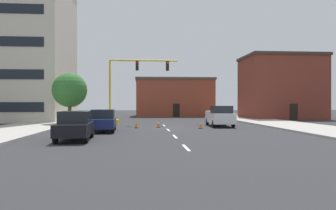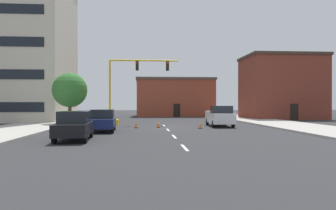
# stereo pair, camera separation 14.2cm
# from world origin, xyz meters

# --- Properties ---
(ground_plane) EXTENTS (160.00, 160.00, 0.00)m
(ground_plane) POSITION_xyz_m (0.00, 0.00, 0.00)
(ground_plane) COLOR #2D2D30
(sidewalk_left) EXTENTS (6.00, 56.00, 0.14)m
(sidewalk_left) POSITION_xyz_m (-12.51, 8.00, 0.07)
(sidewalk_left) COLOR #B2ADA3
(sidewalk_left) RESTS_ON ground_plane
(sidewalk_right) EXTENTS (6.00, 56.00, 0.14)m
(sidewalk_right) POSITION_xyz_m (12.51, 8.00, 0.07)
(sidewalk_right) COLOR #B2ADA3
(sidewalk_right) RESTS_ON ground_plane
(lane_stripe_seg_0) EXTENTS (0.16, 2.40, 0.01)m
(lane_stripe_seg_0) POSITION_xyz_m (0.00, -14.00, 0.00)
(lane_stripe_seg_0) COLOR silver
(lane_stripe_seg_0) RESTS_ON ground_plane
(lane_stripe_seg_1) EXTENTS (0.16, 2.40, 0.01)m
(lane_stripe_seg_1) POSITION_xyz_m (0.00, -8.50, 0.00)
(lane_stripe_seg_1) COLOR silver
(lane_stripe_seg_1) RESTS_ON ground_plane
(lane_stripe_seg_2) EXTENTS (0.16, 2.40, 0.01)m
(lane_stripe_seg_2) POSITION_xyz_m (0.00, -3.00, 0.00)
(lane_stripe_seg_2) COLOR silver
(lane_stripe_seg_2) RESTS_ON ground_plane
(lane_stripe_seg_3) EXTENTS (0.16, 2.40, 0.01)m
(lane_stripe_seg_3) POSITION_xyz_m (0.00, 2.50, 0.00)
(lane_stripe_seg_3) COLOR silver
(lane_stripe_seg_3) RESTS_ON ground_plane
(building_tall_left) EXTENTS (13.45, 12.94, 18.45)m
(building_tall_left) POSITION_xyz_m (-18.42, 13.42, 9.24)
(building_tall_left) COLOR beige
(building_tall_left) RESTS_ON ground_plane
(building_brick_center) EXTENTS (13.43, 9.41, 6.59)m
(building_brick_center) POSITION_xyz_m (3.43, 27.72, 3.30)
(building_brick_center) COLOR brown
(building_brick_center) RESTS_ON ground_plane
(building_row_right) EXTENTS (10.89, 8.44, 9.22)m
(building_row_right) POSITION_xyz_m (18.18, 16.36, 4.62)
(building_row_right) COLOR brown
(building_row_right) RESTS_ON ground_plane
(traffic_signal_gantry) EXTENTS (8.02, 1.20, 6.83)m
(traffic_signal_gantry) POSITION_xyz_m (-4.57, 4.40, 2.18)
(traffic_signal_gantry) COLOR yellow
(traffic_signal_gantry) RESTS_ON ground_plane
(tree_left_near) EXTENTS (3.62, 3.62, 5.44)m
(tree_left_near) POSITION_xyz_m (-9.76, 4.84, 3.61)
(tree_left_near) COLOR brown
(tree_left_near) RESTS_ON ground_plane
(pickup_truck_white) EXTENTS (2.23, 5.48, 1.99)m
(pickup_truck_white) POSITION_xyz_m (5.32, 0.96, 0.97)
(pickup_truck_white) COLOR white
(pickup_truck_white) RESTS_ON ground_plane
(sedan_navy_near_left) EXTENTS (2.04, 4.57, 1.74)m
(sedan_navy_near_left) POSITION_xyz_m (-5.23, -4.23, 0.89)
(sedan_navy_near_left) COLOR navy
(sedan_navy_near_left) RESTS_ON ground_plane
(sedan_black_mid_left) EXTENTS (2.07, 4.59, 1.74)m
(sedan_black_mid_left) POSITION_xyz_m (-6.18, -10.20, 0.89)
(sedan_black_mid_left) COLOR black
(sedan_black_mid_left) RESTS_ON ground_plane
(traffic_cone_roadside_a) EXTENTS (0.36, 0.36, 0.64)m
(traffic_cone_roadside_a) POSITION_xyz_m (-0.68, -0.26, 0.31)
(traffic_cone_roadside_a) COLOR black
(traffic_cone_roadside_a) RESTS_ON ground_plane
(traffic_cone_roadside_b) EXTENTS (0.36, 0.36, 0.67)m
(traffic_cone_roadside_b) POSITION_xyz_m (2.95, -1.77, 0.33)
(traffic_cone_roadside_b) COLOR black
(traffic_cone_roadside_b) RESTS_ON ground_plane
(traffic_cone_roadside_c) EXTENTS (0.36, 0.36, 0.68)m
(traffic_cone_roadside_c) POSITION_xyz_m (-2.69, -0.63, 0.33)
(traffic_cone_roadside_c) COLOR black
(traffic_cone_roadside_c) RESTS_ON ground_plane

